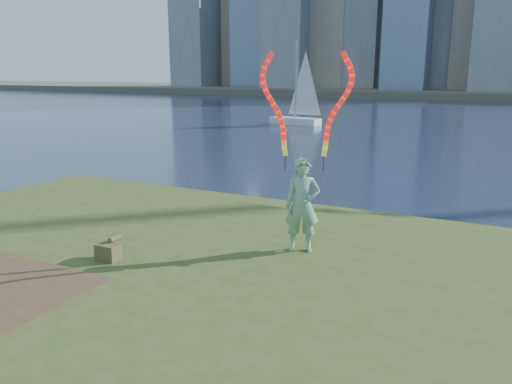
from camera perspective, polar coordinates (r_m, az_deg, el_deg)
The scene contains 6 objects.
ground at distance 10.42m, azimuth -6.76°, elevation -11.16°, with size 320.00×320.00×0.00m, color #192640.
grassy_knoll at distance 8.66m, azimuth -15.47°, elevation -14.51°, with size 20.00×18.00×0.80m.
far_shore at distance 103.05m, azimuth 24.21°, elevation 10.34°, with size 320.00×40.00×1.20m, color #514C3B.
woman_with_ribbons at distance 9.92m, azimuth 5.39°, elevation 0.99°, with size 2.00×0.90×4.25m.
canvas_bag at distance 10.11m, azimuth -16.48°, elevation -6.48°, with size 0.45×0.51×0.42m.
sailboat at distance 42.54m, azimuth 4.82°, elevation 9.29°, with size 4.61×1.93×6.92m.
Camera 1 is at (5.30, -7.84, 4.35)m, focal length 35.00 mm.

